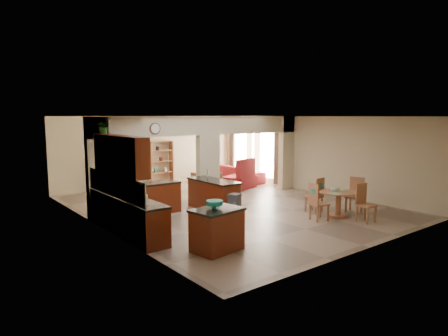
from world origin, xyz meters
TOP-DOWN VIEW (x-y plane):
  - floor at (0.00, 0.00)m, footprint 10.00×10.00m
  - ceiling at (0.00, 0.00)m, footprint 10.00×10.00m
  - wall_back at (0.00, 5.00)m, footprint 8.00×0.00m
  - wall_front at (0.00, -5.00)m, footprint 8.00×0.00m
  - wall_left at (-4.00, 0.00)m, footprint 0.00×10.00m
  - wall_right at (4.00, 0.00)m, footprint 0.00×10.00m
  - partition_left_pier at (-3.70, 1.00)m, footprint 0.60×0.25m
  - partition_center_pier at (0.00, 1.00)m, footprint 0.80×0.25m
  - partition_right_pier at (3.70, 1.00)m, footprint 0.60×0.25m
  - partition_header at (0.00, 1.00)m, footprint 8.00×0.25m
  - kitchen_counter at (-3.26, -0.25)m, footprint 2.52×3.29m
  - upper_cabinets at (-3.82, -0.80)m, footprint 0.35×2.40m
  - peninsula at (-0.60, -0.11)m, footprint 0.70×1.85m
  - wall_clock at (-2.00, 0.85)m, footprint 0.34×0.03m
  - rug at (1.20, 2.10)m, footprint 1.60×1.30m
  - fireplace at (-1.60, 4.83)m, footprint 1.60×0.35m
  - shelving_unit at (0.35, 4.82)m, footprint 1.00×0.32m
  - window_a at (3.97, 2.30)m, footprint 0.02×0.90m
  - window_b at (3.97, 4.00)m, footprint 0.02×0.90m
  - glazed_door at (3.97, 3.15)m, footprint 0.02×0.70m
  - drape_a_left at (3.93, 1.70)m, footprint 0.10×0.28m
  - drape_a_right at (3.93, 2.90)m, footprint 0.10×0.28m
  - drape_b_left at (3.93, 3.40)m, footprint 0.10×0.28m
  - drape_b_right at (3.93, 4.60)m, footprint 0.10×0.28m
  - ceiling_fan at (1.50, 3.00)m, footprint 1.00×1.00m
  - kitchen_island at (-2.73, -3.13)m, footprint 1.14×0.89m
  - teal_bowl at (-2.74, -3.06)m, footprint 0.35×0.35m
  - trash_can at (-0.80, -1.36)m, footprint 0.38×0.35m
  - dining_table at (1.67, -2.93)m, footprint 1.05×1.05m
  - fruit_bowl at (1.60, -2.86)m, footprint 0.26×0.26m
  - sofa at (3.30, 3.39)m, footprint 2.43×1.08m
  - chaise at (2.36, 2.22)m, footprint 1.41×1.28m
  - armchair at (0.73, 2.13)m, footprint 0.87×0.90m
  - ottoman at (1.77, 1.88)m, footprint 0.67×0.67m
  - plant at (-3.82, 0.15)m, footprint 0.42×0.39m
  - chair_north at (1.62, -2.21)m, footprint 0.47×0.47m
  - chair_east at (2.57, -2.87)m, footprint 0.51×0.51m
  - chair_south at (1.79, -3.66)m, footprint 0.45×0.45m
  - chair_west at (0.83, -2.85)m, footprint 0.51×0.51m

SIDE VIEW (x-z plane):
  - floor at x=0.00m, z-range 0.00..0.00m
  - rug at x=1.20m, z-range 0.00..0.01m
  - ottoman at x=1.77m, z-range 0.00..0.38m
  - chaise at x=2.36m, z-range 0.00..0.47m
  - trash_can at x=-0.80m, z-range 0.00..0.65m
  - sofa at x=3.30m, z-range 0.00..0.69m
  - armchair at x=0.73m, z-range 0.00..0.79m
  - kitchen_island at x=-2.73m, z-range 0.00..0.90m
  - peninsula at x=-0.60m, z-range 0.00..0.91m
  - kitchen_counter at x=-3.26m, z-range -0.27..1.20m
  - dining_table at x=1.67m, z-range 0.12..0.84m
  - chair_north at x=1.62m, z-range 0.04..1.07m
  - chair_east at x=2.57m, z-range 0.04..1.07m
  - chair_south at x=1.79m, z-range 0.04..1.07m
  - chair_west at x=0.83m, z-range 0.04..1.07m
  - fireplace at x=-1.60m, z-range 0.01..1.21m
  - fruit_bowl at x=1.60m, z-range 0.71..0.85m
  - shelving_unit at x=0.35m, z-range 0.00..1.80m
  - teal_bowl at x=-2.74m, z-range 0.90..1.07m
  - glazed_door at x=3.97m, z-range 0.00..2.10m
  - partition_center_pier at x=0.00m, z-range 0.00..2.20m
  - drape_a_left at x=3.93m, z-range 0.05..2.35m
  - drape_a_right at x=3.93m, z-range 0.05..2.35m
  - drape_b_left at x=3.93m, z-range 0.05..2.35m
  - drape_b_right at x=3.93m, z-range 0.05..2.35m
  - window_a at x=3.97m, z-range 0.25..2.15m
  - window_b at x=3.97m, z-range 0.25..2.15m
  - partition_left_pier at x=-3.70m, z-range 0.00..2.80m
  - partition_right_pier at x=3.70m, z-range 0.00..2.80m
  - wall_back at x=0.00m, z-range -2.60..5.40m
  - wall_front at x=0.00m, z-range -2.60..5.40m
  - wall_left at x=-4.00m, z-range -3.60..6.40m
  - wall_right at x=4.00m, z-range -3.60..6.40m
  - upper_cabinets at x=-3.82m, z-range 1.47..2.37m
  - wall_clock at x=-2.00m, z-range 2.28..2.62m
  - partition_header at x=0.00m, z-range 2.20..2.80m
  - ceiling_fan at x=1.50m, z-range 2.51..2.61m
  - plant at x=-3.82m, z-range 2.37..2.75m
  - ceiling at x=0.00m, z-range 2.80..2.80m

